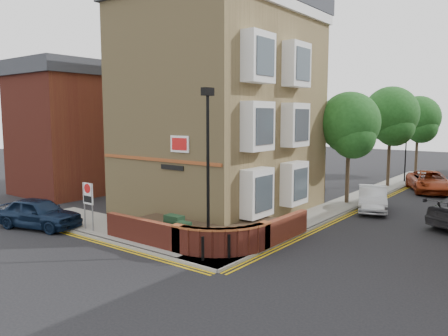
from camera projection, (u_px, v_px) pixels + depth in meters
ground at (157, 256)px, 16.87m from camera, size 120.00×120.00×0.00m
pavement_corner at (127, 232)px, 20.16m from camera, size 13.00×3.00×0.12m
pavement_main at (358, 198)px, 28.25m from camera, size 2.00×32.00×0.12m
kerb_side at (100, 239)px, 18.98m from camera, size 13.00×0.15×0.12m
kerb_main_near at (374, 200)px, 27.65m from camera, size 0.15×32.00×0.12m
yellow_lines_side at (96, 241)px, 18.78m from camera, size 13.00×0.28×0.01m
yellow_lines_main at (378, 201)px, 27.50m from camera, size 0.28×32.00×0.01m
corner_building at (224, 100)px, 24.14m from camera, size 8.95×10.40×13.60m
garden_wall at (199, 241)px, 18.84m from camera, size 6.80×6.00×1.20m
lamppost at (208, 170)px, 16.44m from camera, size 0.25×0.50×6.30m
utility_cabinet_large at (174, 230)px, 17.99m from camera, size 0.80×0.45×1.20m
utility_cabinet_small at (184, 236)px, 17.27m from camera, size 0.55×0.40×1.10m
bollard_near at (203, 249)px, 15.90m from camera, size 0.11×0.11×0.90m
bollard_far at (229, 246)px, 16.17m from camera, size 0.11×0.11×0.90m
zone_sign at (88, 197)px, 20.08m from camera, size 0.72×0.07×2.20m
side_building at (92, 127)px, 31.69m from camera, size 6.40×10.40×9.00m
tree_near at (349, 127)px, 26.16m from camera, size 3.64×3.65×6.70m
tree_mid at (391, 118)px, 32.40m from camera, size 4.03×4.03×7.42m
tree_far at (418, 121)px, 38.73m from camera, size 3.81×3.81×7.00m
traffic_light_assembly at (406, 148)px, 34.77m from camera, size 0.20×0.16×4.20m
navy_hatchback at (38, 213)px, 20.98m from camera, size 4.63×2.84×1.47m
silver_car_near at (372, 199)px, 24.82m from camera, size 2.84×4.49×1.40m
red_car_main at (430, 182)px, 30.87m from camera, size 4.47×5.88×1.49m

